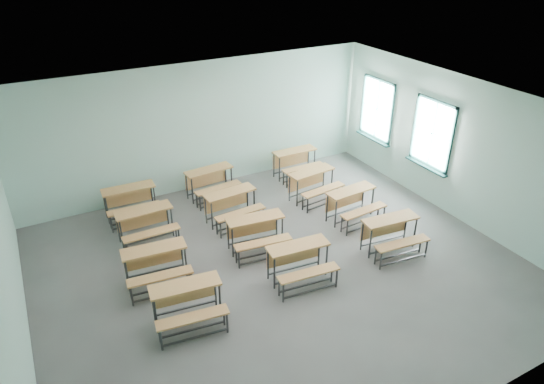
{
  "coord_description": "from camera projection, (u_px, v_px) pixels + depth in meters",
  "views": [
    {
      "loc": [
        -3.78,
        -6.68,
        5.85
      ],
      "look_at": [
        0.46,
        1.2,
        1.0
      ],
      "focal_mm": 32.0,
      "sensor_mm": 36.0,
      "label": 1
    }
  ],
  "objects": [
    {
      "name": "desk_unit_r1c2",
      "position": [
        353.0,
        201.0,
        10.88
      ],
      "size": [
        1.22,
        0.86,
        0.73
      ],
      "rotation": [
        0.0,
        0.0,
        0.07
      ],
      "color": "#C18245",
      "rests_on": "ground"
    },
    {
      "name": "desk_unit_r1c0",
      "position": [
        156.0,
        262.0,
        8.88
      ],
      "size": [
        1.24,
        0.9,
        0.73
      ],
      "rotation": [
        0.0,
        0.0,
        -0.1
      ],
      "color": "#C18245",
      "rests_on": "ground"
    },
    {
      "name": "desk_unit_r3c0",
      "position": [
        130.0,
        199.0,
        10.97
      ],
      "size": [
        1.2,
        0.83,
        0.73
      ],
      "rotation": [
        0.0,
        0.0,
        -0.04
      ],
      "color": "#C18245",
      "rests_on": "ground"
    },
    {
      "name": "room",
      "position": [
        284.0,
        195.0,
        8.83
      ],
      "size": [
        9.04,
        8.04,
        3.24
      ],
      "color": "slate",
      "rests_on": "ground"
    },
    {
      "name": "desk_unit_r1c1",
      "position": [
        257.0,
        230.0,
        9.83
      ],
      "size": [
        1.26,
        0.92,
        0.73
      ],
      "rotation": [
        0.0,
        0.0,
        -0.12
      ],
      "color": "#C18245",
      "rests_on": "ground"
    },
    {
      "name": "desk_unit_r2c0",
      "position": [
        146.0,
        222.0,
        10.1
      ],
      "size": [
        1.17,
        0.79,
        0.73
      ],
      "rotation": [
        0.0,
        0.0,
        0.01
      ],
      "color": "#C18245",
      "rests_on": "ground"
    },
    {
      "name": "desk_unit_r2c2",
      "position": [
        314.0,
        181.0,
        11.73
      ],
      "size": [
        1.25,
        0.91,
        0.73
      ],
      "rotation": [
        0.0,
        0.0,
        0.11
      ],
      "color": "#C18245",
      "rests_on": "ground"
    },
    {
      "name": "desk_unit_r0c2",
      "position": [
        392.0,
        231.0,
        9.8
      ],
      "size": [
        1.25,
        0.9,
        0.73
      ],
      "rotation": [
        0.0,
        0.0,
        -0.11
      ],
      "color": "#C18245",
      "rests_on": "ground"
    },
    {
      "name": "desk_unit_r0c1",
      "position": [
        300.0,
        259.0,
        8.97
      ],
      "size": [
        1.24,
        0.9,
        0.73
      ],
      "rotation": [
        0.0,
        0.0,
        -0.1
      ],
      "color": "#C18245",
      "rests_on": "ground"
    },
    {
      "name": "desk_unit_r0c0",
      "position": [
        187.0,
        300.0,
        7.97
      ],
      "size": [
        1.26,
        0.93,
        0.73
      ],
      "rotation": [
        0.0,
        0.0,
        -0.13
      ],
      "color": "#C18245",
      "rests_on": "ground"
    },
    {
      "name": "desk_unit_r3c1",
      "position": [
        211.0,
        180.0,
        11.81
      ],
      "size": [
        1.23,
        0.88,
        0.73
      ],
      "rotation": [
        0.0,
        0.0,
        0.09
      ],
      "color": "#C18245",
      "rests_on": "ground"
    },
    {
      "name": "desk_unit_r2c1",
      "position": [
        232.0,
        203.0,
        10.8
      ],
      "size": [
        1.22,
        0.86,
        0.73
      ],
      "rotation": [
        0.0,
        0.0,
        0.07
      ],
      "color": "#C18245",
      "rests_on": "ground"
    },
    {
      "name": "desk_unit_r3c2",
      "position": [
        296.0,
        160.0,
        12.82
      ],
      "size": [
        1.18,
        0.8,
        0.73
      ],
      "rotation": [
        0.0,
        0.0,
        -0.01
      ],
      "color": "#C18245",
      "rests_on": "ground"
    }
  ]
}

